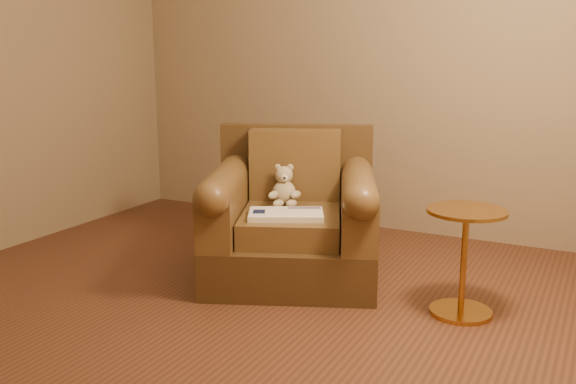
% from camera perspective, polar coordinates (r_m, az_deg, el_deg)
% --- Properties ---
extents(floor, '(4.00, 4.00, 0.00)m').
position_cam_1_polar(floor, '(3.50, -5.63, -10.73)').
color(floor, '#57301D').
rests_on(floor, ground).
extents(armchair, '(1.29, 1.26, 0.90)m').
position_cam_1_polar(armchair, '(3.95, 0.38, -2.57)').
color(armchair, '#452F17').
rests_on(armchair, floor).
extents(teddy_bear, '(0.19, 0.22, 0.26)m').
position_cam_1_polar(teddy_bear, '(3.99, -0.34, 0.24)').
color(teddy_bear, tan).
rests_on(teddy_bear, armchair).
extents(guidebook, '(0.50, 0.42, 0.03)m').
position_cam_1_polar(guidebook, '(3.71, -0.19, -2.01)').
color(guidebook, beige).
rests_on(guidebook, armchair).
extents(side_table, '(0.41, 0.41, 0.58)m').
position_cam_1_polar(side_table, '(3.49, 15.37, -5.72)').
color(side_table, '#B98133').
rests_on(side_table, floor).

